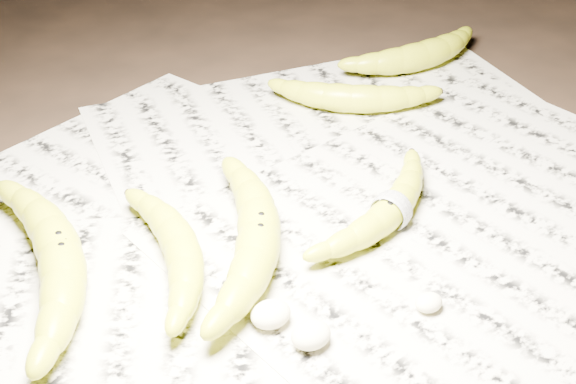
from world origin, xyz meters
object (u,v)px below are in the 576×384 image
banana_upper_b (422,53)px  banana_upper_a (352,96)px  banana_left_a (60,253)px  banana_left_b (181,246)px  banana_center (259,233)px  banana_taped (392,207)px

banana_upper_b → banana_upper_a: bearing=-160.6°
banana_upper_b → banana_left_a: bearing=-162.2°
banana_left_a → banana_upper_b: size_ratio=1.27×
banana_left_b → banana_center: (0.07, -0.03, 0.00)m
banana_left_a → banana_upper_a: bearing=-63.2°
banana_left_a → banana_upper_a: banana_left_a is taller
banana_upper_b → banana_left_b: bearing=-154.3°
banana_left_b → banana_upper_b: 0.50m
banana_upper_a → banana_upper_b: 0.16m
banana_left_b → banana_center: banana_center is taller
banana_left_a → banana_upper_a: (0.41, 0.11, -0.00)m
banana_left_a → banana_upper_a: size_ratio=1.32×
banana_taped → banana_upper_b: banana_upper_b is taller
banana_left_a → banana_center: size_ratio=1.06×
banana_left_b → banana_upper_a: same height
banana_taped → banana_upper_b: 0.36m
banana_upper_b → banana_taped: bearing=-133.2°
banana_upper_a → banana_left_a: bearing=-125.6°
banana_center → banana_upper_b: 0.45m
banana_left_a → banana_center: same height
banana_upper_a → banana_upper_b: size_ratio=0.96×
banana_center → banana_taped: (0.13, -0.03, -0.00)m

